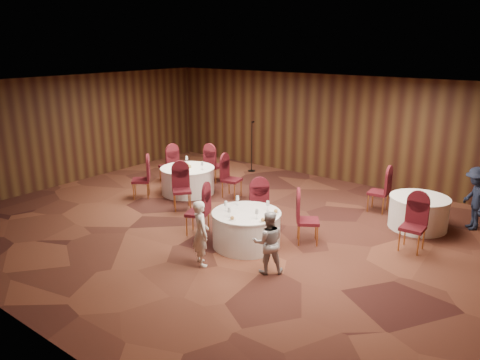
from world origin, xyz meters
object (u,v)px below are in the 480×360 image
Objects in this scene: mic_stand at (252,157)px; woman_a at (201,233)px; man_c at (475,199)px; table_right at (418,212)px; woman_b at (268,242)px; table_main at (246,229)px; table_left at (188,180)px.

mic_stand reaches higher than woman_a.
mic_stand reaches higher than man_c.
table_right is 4.20m from woman_b.
table_main is 0.87× the size of mic_stand.
mic_stand is 1.38× the size of woman_b.
mic_stand is at bearing -30.72° from woman_a.
man_c reaches higher than woman_b.
woman_b is (1.20, 0.51, -0.05)m from woman_a.
mic_stand is at bearing 88.61° from table_left.
man_c is (7.00, 2.04, 0.35)m from table_left.
table_right is 0.91× the size of man_c.
mic_stand is at bearing -130.57° from man_c.
table_main is 3.91m from table_left.
table_main is at bearing -75.43° from man_c.
table_right is 1.27m from man_c.
woman_a is 1.30m from woman_b.
woman_b is at bearing -29.74° from table_left.
mic_stand is 6.99m from man_c.
man_c is at bearing 47.56° from table_main.
man_c is (2.52, 4.60, 0.12)m from woman_b.
woman_b is at bearing -61.70° from man_c.
mic_stand is at bearing 164.76° from table_right.
table_left is 2.97m from mic_stand.
woman_b is at bearing -34.75° from table_main.
table_right is 6.14m from mic_stand.
table_left is 7.30m from man_c.
table_left is 5.16m from woman_b.
woman_a is at bearing -62.00° from mic_stand.
woman_a is at bearing -43.10° from table_left.
table_left is 1.25× the size of woman_b.
man_c is at bearing -7.59° from mic_stand.
man_c reaches higher than table_right.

